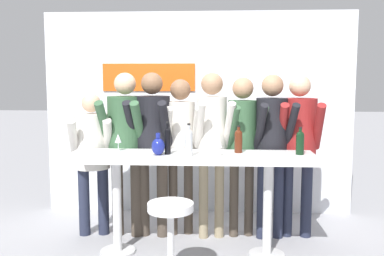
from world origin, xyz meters
The scene contains 19 objects.
ground_plane centered at (0.00, 0.00, 0.00)m, with size 40.00×40.00×0.00m, color #9E9EA3.
back_wall centered at (-0.01, 1.48, 1.33)m, with size 4.06×0.12×2.65m.
tasting_table centered at (0.00, 0.00, 0.88)m, with size 2.46×0.60×1.04m.
bar_stool centered at (-0.14, -0.65, 0.48)m, with size 0.42×0.42×0.72m.
person_far_left centered at (-1.15, 0.49, 0.99)m, with size 0.53×0.61×1.62m.
person_left centered at (-0.76, 0.48, 1.14)m, with size 0.50×0.61×1.85m.
person_center_left centered at (-0.47, 0.49, 1.15)m, with size 0.51×0.62×1.85m.
person_center centered at (-0.16, 0.56, 1.12)m, with size 0.45×0.58×1.78m.
person_center_right centered at (0.20, 0.47, 1.17)m, with size 0.45×0.59×1.85m.
person_right centered at (0.54, 0.54, 1.13)m, with size 0.45×0.58×1.80m.
person_far_right centered at (0.85, 0.49, 1.15)m, with size 0.46×0.59×1.83m.
person_rightmost centered at (1.16, 0.56, 1.13)m, with size 0.49×0.60×1.82m.
wine_bottle_0 centered at (-0.02, -0.13, 1.18)m, with size 0.07×0.07×0.32m.
wine_bottle_1 centered at (-0.23, -0.03, 1.18)m, with size 0.06×0.06×0.33m.
wine_bottle_2 centered at (1.07, 0.03, 1.17)m, with size 0.08×0.08×0.27m.
wine_bottle_3 centered at (0.47, 0.10, 1.17)m, with size 0.08×0.08×0.28m.
wine_glass_0 centered at (0.27, -0.12, 1.16)m, with size 0.07×0.07×0.18m.
wine_glass_1 centered at (-0.77, 0.15, 1.16)m, with size 0.07×0.07×0.18m.
decorative_vase centered at (-0.32, -0.09, 1.13)m, with size 0.13×0.13×0.22m.
Camera 1 is at (0.25, -4.19, 1.77)m, focal length 40.00 mm.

